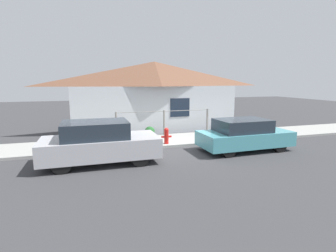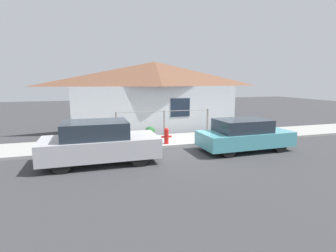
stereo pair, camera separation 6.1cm
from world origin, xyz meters
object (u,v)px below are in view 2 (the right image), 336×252
fire_hydrant (166,135)px  car_right (244,135)px  potted_plant_near_hydrant (150,132)px  car_left (99,142)px

fire_hydrant → car_right: bearing=-29.4°
car_right → potted_plant_near_hydrant: (-3.28, 2.90, -0.22)m
fire_hydrant → potted_plant_near_hydrant: 1.37m
fire_hydrant → potted_plant_near_hydrant: size_ratio=1.24×
fire_hydrant → potted_plant_near_hydrant: bearing=108.8°
car_left → fire_hydrant: car_left is taller
car_right → fire_hydrant: 3.27m
car_right → fire_hydrant: (-2.84, 1.60, -0.16)m
fire_hydrant → potted_plant_near_hydrant: fire_hydrant is taller
car_left → fire_hydrant: bearing=29.0°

